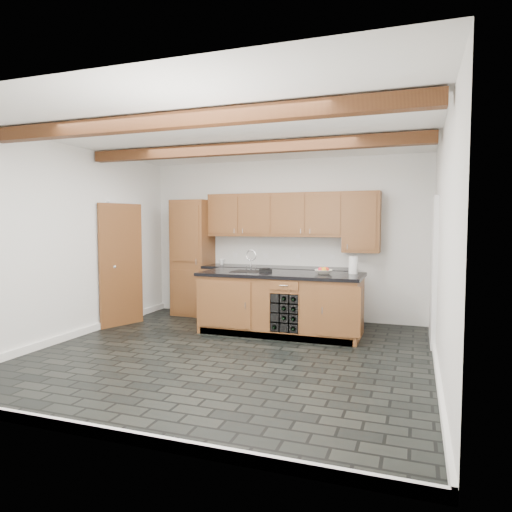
% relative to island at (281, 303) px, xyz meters
% --- Properties ---
extents(ground, '(5.00, 5.00, 0.00)m').
position_rel_island_xyz_m(ground, '(-0.31, -1.28, -0.46)').
color(ground, black).
rests_on(ground, ground).
extents(room_shell, '(5.01, 5.00, 5.00)m').
position_rel_island_xyz_m(room_shell, '(-0.39, -0.75, 1.06)').
color(room_shell, white).
rests_on(room_shell, ground).
extents(back_cabinetry, '(3.65, 0.62, 2.20)m').
position_rel_island_xyz_m(back_cabinetry, '(-0.68, 0.95, 0.51)').
color(back_cabinetry, brown).
rests_on(back_cabinetry, ground).
extents(island, '(2.48, 0.96, 0.93)m').
position_rel_island_xyz_m(island, '(0.00, 0.00, 0.00)').
color(island, brown).
rests_on(island, ground).
extents(faucet, '(0.45, 0.40, 0.34)m').
position_rel_island_xyz_m(faucet, '(-0.56, 0.05, 0.50)').
color(faucet, black).
rests_on(faucet, island).
extents(kitchen_scale, '(0.22, 0.17, 0.06)m').
position_rel_island_xyz_m(kitchen_scale, '(-0.26, 0.03, 0.49)').
color(kitchen_scale, black).
rests_on(kitchen_scale, island).
extents(fruit_bowl, '(0.30, 0.30, 0.06)m').
position_rel_island_xyz_m(fruit_bowl, '(0.64, 0.04, 0.50)').
color(fruit_bowl, beige).
rests_on(fruit_bowl, island).
extents(fruit_cluster, '(0.16, 0.17, 0.07)m').
position_rel_island_xyz_m(fruit_cluster, '(0.64, 0.04, 0.53)').
color(fruit_cluster, '#AF2717').
rests_on(fruit_cluster, fruit_bowl).
extents(paper_towel, '(0.13, 0.13, 0.25)m').
position_rel_island_xyz_m(paper_towel, '(1.05, 0.23, 0.59)').
color(paper_towel, white).
rests_on(paper_towel, island).
extents(mug, '(0.14, 0.14, 0.10)m').
position_rel_island_xyz_m(mug, '(-1.41, 0.97, 0.52)').
color(mug, white).
rests_on(mug, back_cabinetry).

